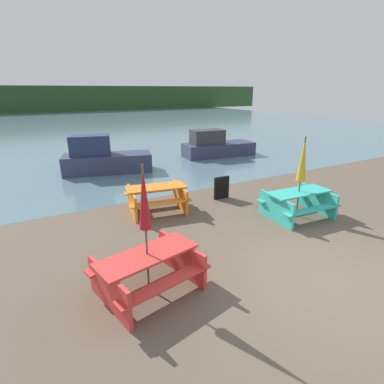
% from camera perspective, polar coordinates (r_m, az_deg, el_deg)
% --- Properties ---
extents(ground_plane, '(60.00, 60.00, 0.00)m').
position_cam_1_polar(ground_plane, '(6.48, 24.36, -15.20)').
color(ground_plane, brown).
extents(water, '(60.00, 50.00, 0.00)m').
position_cam_1_polar(water, '(34.34, -21.72, 11.90)').
color(water, slate).
rests_on(water, ground_plane).
extents(far_treeline, '(80.00, 1.60, 4.00)m').
position_cam_1_polar(far_treeline, '(54.07, -25.20, 15.73)').
color(far_treeline, '#284723').
rests_on(far_treeline, water).
extents(picnic_table_red, '(2.04, 1.72, 0.74)m').
position_cam_1_polar(picnic_table_red, '(5.54, -8.40, -14.11)').
color(picnic_table_red, red).
rests_on(picnic_table_red, ground_plane).
extents(picnic_table_teal, '(1.93, 1.50, 0.75)m').
position_cam_1_polar(picnic_table_teal, '(8.99, 19.51, -1.66)').
color(picnic_table_teal, '#33B7A8').
rests_on(picnic_table_teal, ground_plane).
extents(picnic_table_orange, '(1.93, 1.65, 0.77)m').
position_cam_1_polar(picnic_table_orange, '(8.90, -6.76, -0.79)').
color(picnic_table_orange, orange).
rests_on(picnic_table_orange, ground_plane).
extents(umbrella_gold, '(0.26, 0.26, 2.28)m').
position_cam_1_polar(umbrella_gold, '(8.66, 20.38, 5.82)').
color(umbrella_gold, brown).
rests_on(umbrella_gold, ground_plane).
extents(umbrella_crimson, '(0.21, 0.21, 2.34)m').
position_cam_1_polar(umbrella_crimson, '(4.95, -9.11, -1.41)').
color(umbrella_crimson, brown).
rests_on(umbrella_crimson, ground_plane).
extents(boat, '(3.92, 2.22, 1.64)m').
position_cam_1_polar(boat, '(13.62, -16.45, 6.09)').
color(boat, '#333856').
rests_on(boat, water).
extents(boat_second, '(4.01, 1.81, 1.44)m').
position_cam_1_polar(boat_second, '(16.46, 4.58, 8.66)').
color(boat_second, '#333856').
rests_on(boat_second, water).
extents(signboard, '(0.55, 0.08, 0.75)m').
position_cam_1_polar(signboard, '(9.94, 5.64, 0.83)').
color(signboard, black).
rests_on(signboard, ground_plane).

